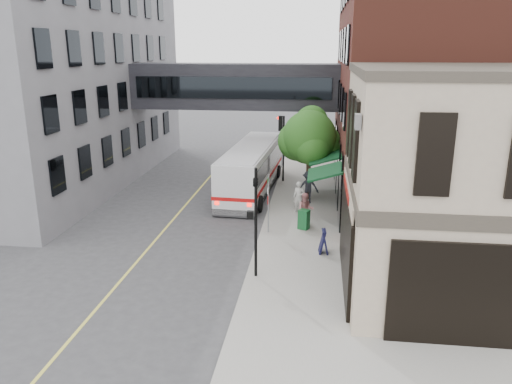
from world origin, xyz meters
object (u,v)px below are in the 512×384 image
(pedestrian_a, at_px, (299,197))
(bus, at_px, (252,167))
(pedestrian_c, at_px, (308,187))
(newspaper_box, at_px, (304,219))
(sandwich_board, at_px, (324,241))
(pedestrian_b, at_px, (306,209))

(pedestrian_a, bearing_deg, bus, 136.89)
(bus, distance_m, pedestrian_c, 4.46)
(pedestrian_a, xyz_separation_m, newspaper_box, (0.39, -2.74, -0.36))
(pedestrian_c, distance_m, sandwich_board, 7.56)
(sandwich_board, bearing_deg, pedestrian_c, 92.36)
(bus, height_order, pedestrian_b, bus)
(pedestrian_a, bearing_deg, pedestrian_c, 84.48)
(pedestrian_a, bearing_deg, sandwich_board, -67.12)
(newspaper_box, bearing_deg, pedestrian_b, 107.41)
(pedestrian_a, xyz_separation_m, pedestrian_c, (0.47, 1.77, 0.10))
(newspaper_box, relative_size, sandwich_board, 0.92)
(bus, xyz_separation_m, newspaper_box, (3.61, -6.94, -1.01))
(bus, bearing_deg, newspaper_box, -62.56)
(pedestrian_c, bearing_deg, pedestrian_a, -104.72)
(pedestrian_c, bearing_deg, sandwich_board, -82.95)
(bus, distance_m, sandwich_board, 10.98)
(bus, relative_size, pedestrian_b, 6.40)
(pedestrian_c, height_order, sandwich_board, pedestrian_c)
(pedestrian_a, distance_m, pedestrian_b, 2.27)
(bus, height_order, newspaper_box, bus)
(sandwich_board, bearing_deg, newspaper_box, 103.72)
(newspaper_box, distance_m, sandwich_board, 3.15)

